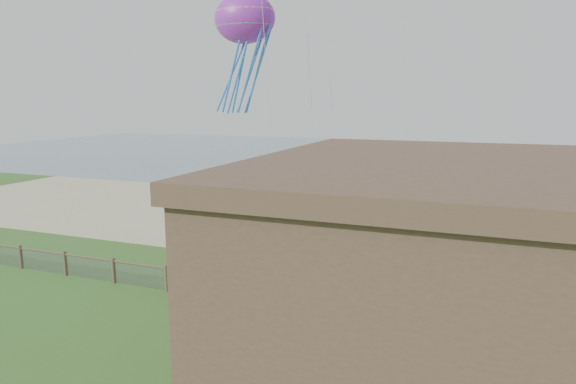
% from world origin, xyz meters
% --- Properties ---
extents(ground, '(160.00, 160.00, 0.00)m').
position_xyz_m(ground, '(0.00, 0.00, 0.00)').
color(ground, '#3A5F20').
rests_on(ground, ground).
extents(sand_beach, '(72.00, 20.00, 0.02)m').
position_xyz_m(sand_beach, '(0.00, 22.00, 0.00)').
color(sand_beach, tan).
rests_on(sand_beach, ground).
extents(ocean, '(160.00, 68.00, 0.02)m').
position_xyz_m(ocean, '(0.00, 66.00, 0.00)').
color(ocean, slate).
rests_on(ocean, ground).
extents(chainlink_fence, '(36.20, 0.20, 1.25)m').
position_xyz_m(chainlink_fence, '(0.00, 6.00, 0.55)').
color(chainlink_fence, '#4B3D2A').
rests_on(chainlink_fence, ground).
extents(motel_deck, '(15.00, 2.00, 0.50)m').
position_xyz_m(motel_deck, '(13.00, 5.00, 0.25)').
color(motel_deck, brown).
rests_on(motel_deck, ground).
extents(picnic_table, '(2.35, 2.12, 0.81)m').
position_xyz_m(picnic_table, '(8.14, 5.00, 0.41)').
color(picnic_table, brown).
rests_on(picnic_table, ground).
extents(octopus_kite, '(4.01, 3.05, 7.67)m').
position_xyz_m(octopus_kite, '(-3.83, 16.31, 11.60)').
color(octopus_kite, '#FB2770').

